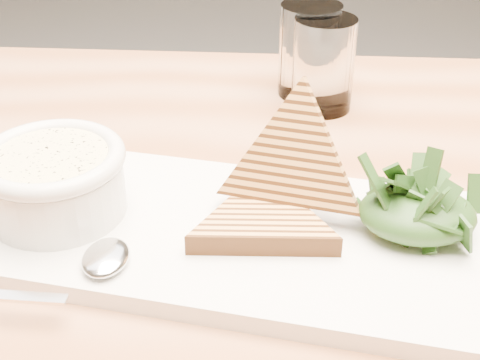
# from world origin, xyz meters

# --- Properties ---
(table_top) EXTENTS (1.27, 0.85, 0.04)m
(table_top) POSITION_xyz_m (-0.11, -0.25, 0.74)
(table_top) COLOR #AF744C
(table_top) RESTS_ON ground
(platter) EXTENTS (0.46, 0.26, 0.02)m
(platter) POSITION_xyz_m (-0.12, -0.25, 0.77)
(platter) COLOR white
(platter) RESTS_ON table_top
(soup_bowl) EXTENTS (0.11, 0.11, 0.05)m
(soup_bowl) POSITION_xyz_m (-0.27, -0.24, 0.80)
(soup_bowl) COLOR white
(soup_bowl) RESTS_ON platter
(soup) EXTENTS (0.10, 0.10, 0.01)m
(soup) POSITION_xyz_m (-0.27, -0.24, 0.83)
(soup) COLOR #F9E69F
(soup) RESTS_ON soup_bowl
(bowl_rim) EXTENTS (0.12, 0.12, 0.01)m
(bowl_rim) POSITION_xyz_m (-0.27, -0.24, 0.83)
(bowl_rim) COLOR white
(bowl_rim) RESTS_ON soup_bowl
(sandwich_flat) EXTENTS (0.15, 0.15, 0.02)m
(sandwich_flat) POSITION_xyz_m (-0.10, -0.25, 0.79)
(sandwich_flat) COLOR #D4924A
(sandwich_flat) RESTS_ON platter
(sandwich_lean) EXTENTS (0.16, 0.15, 0.16)m
(sandwich_lean) POSITION_xyz_m (-0.08, -0.22, 0.82)
(sandwich_lean) COLOR #D4924A
(sandwich_lean) RESTS_ON sandwich_flat
(salad_base) EXTENTS (0.09, 0.07, 0.04)m
(salad_base) POSITION_xyz_m (0.02, -0.25, 0.80)
(salad_base) COLOR black
(salad_base) RESTS_ON platter
(arugula_pile) EXTENTS (0.11, 0.10, 0.05)m
(arugula_pile) POSITION_xyz_m (0.02, -0.25, 0.80)
(arugula_pile) COLOR #2F571F
(arugula_pile) RESTS_ON platter
(spoon_bowl) EXTENTS (0.04, 0.05, 0.01)m
(spoon_bowl) POSITION_xyz_m (-0.22, -0.31, 0.78)
(spoon_bowl) COLOR silver
(spoon_bowl) RESTS_ON platter
(glass_near) EXTENTS (0.07, 0.07, 0.11)m
(glass_near) POSITION_xyz_m (-0.04, 0.01, 0.81)
(glass_near) COLOR white
(glass_near) RESTS_ON table_top
(glass_far) EXTENTS (0.07, 0.07, 0.11)m
(glass_far) POSITION_xyz_m (-0.06, 0.05, 0.81)
(glass_far) COLOR white
(glass_far) RESTS_ON table_top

